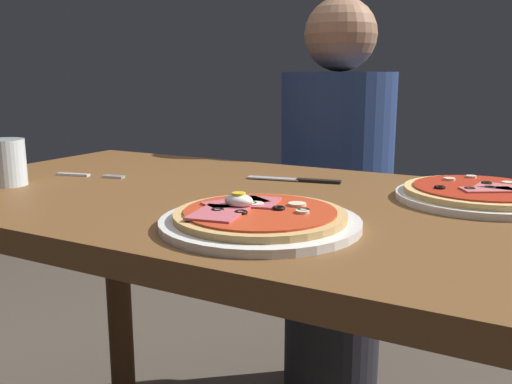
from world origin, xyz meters
The scene contains 7 objects.
dining_table centered at (0.00, 0.00, 0.63)m, with size 1.27×0.70×0.76m.
pizza_foreground centered at (0.13, -0.17, 0.77)m, with size 0.29×0.29×0.05m.
pizza_across_left centered at (0.39, 0.16, 0.77)m, with size 0.29×0.29×0.03m.
water_glass_near centered at (-0.45, -0.14, 0.80)m, with size 0.08×0.08×0.09m.
fork centered at (-0.39, 0.01, 0.76)m, with size 0.16×0.05×0.00m.
knife centered at (0.04, 0.17, 0.76)m, with size 0.20×0.05×0.01m.
diner_person centered at (-0.05, 0.65, 0.56)m, with size 0.32×0.32×1.18m.
Camera 1 is at (0.49, -0.85, 0.97)m, focal length 39.03 mm.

